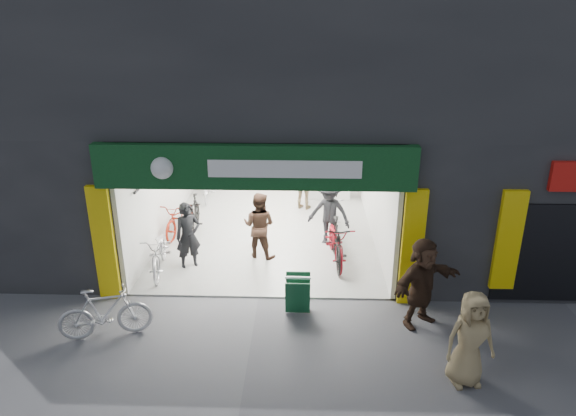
{
  "coord_description": "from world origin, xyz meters",
  "views": [
    {
      "loc": [
        0.99,
        -9.8,
        5.94
      ],
      "look_at": [
        0.61,
        1.5,
        1.56
      ],
      "focal_mm": 32.0,
      "sensor_mm": 36.0,
      "label": 1
    }
  ],
  "objects_px": {
    "bike_left_front": "(160,252)",
    "pedestrian_near": "(470,339)",
    "bike_right_front": "(337,243)",
    "parked_bike": "(105,313)",
    "sandwich_board": "(298,293)"
  },
  "relations": [
    {
      "from": "parked_bike",
      "to": "bike_right_front",
      "type": "bearing_deg",
      "value": -70.69
    },
    {
      "from": "bike_right_front",
      "to": "sandwich_board",
      "type": "relative_size",
      "value": 2.39
    },
    {
      "from": "bike_left_front",
      "to": "parked_bike",
      "type": "xyz_separation_m",
      "value": [
        -0.34,
        -2.67,
        0.01
      ]
    },
    {
      "from": "pedestrian_near",
      "to": "sandwich_board",
      "type": "distance_m",
      "value": 3.58
    },
    {
      "from": "bike_right_front",
      "to": "pedestrian_near",
      "type": "height_order",
      "value": "pedestrian_near"
    },
    {
      "from": "pedestrian_near",
      "to": "parked_bike",
      "type": "bearing_deg",
      "value": 161.78
    },
    {
      "from": "bike_right_front",
      "to": "parked_bike",
      "type": "height_order",
      "value": "bike_right_front"
    },
    {
      "from": "sandwich_board",
      "to": "bike_right_front",
      "type": "bearing_deg",
      "value": 67.72
    },
    {
      "from": "parked_bike",
      "to": "sandwich_board",
      "type": "height_order",
      "value": "parked_bike"
    },
    {
      "from": "bike_right_front",
      "to": "bike_left_front",
      "type": "bearing_deg",
      "value": -174.9
    },
    {
      "from": "bike_left_front",
      "to": "pedestrian_near",
      "type": "distance_m",
      "value": 7.28
    },
    {
      "from": "pedestrian_near",
      "to": "bike_right_front",
      "type": "bearing_deg",
      "value": 105.78
    },
    {
      "from": "bike_right_front",
      "to": "sandwich_board",
      "type": "bearing_deg",
      "value": -114.62
    },
    {
      "from": "parked_bike",
      "to": "sandwich_board",
      "type": "relative_size",
      "value": 2.21
    },
    {
      "from": "bike_left_front",
      "to": "pedestrian_near",
      "type": "relative_size",
      "value": 1.14
    }
  ]
}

